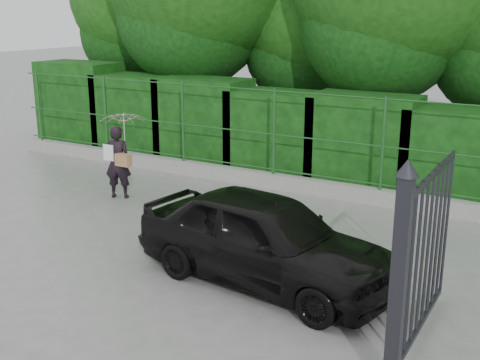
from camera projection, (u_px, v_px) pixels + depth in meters
The scene contains 7 objects.
ground at pixel (117, 256), 9.20m from camera, with size 80.00×80.00×0.00m, color gray.
kerb at pixel (257, 178), 12.92m from camera, with size 14.00×0.25×0.30m, color #9E9E99.
fence at pixel (266, 131), 12.52m from camera, with size 14.13×0.06×1.80m.
hedge at pixel (272, 130), 13.58m from camera, with size 14.20×1.20×2.29m.
gate at pixel (412, 262), 6.07m from camera, with size 0.22×2.33×2.36m.
woman at pixel (122, 142), 11.77m from camera, with size 0.90×0.89×1.73m.
car at pixel (265, 238), 8.19m from camera, with size 1.51×3.75×1.28m, color black.
Camera 1 is at (5.89, -6.45, 3.64)m, focal length 45.00 mm.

